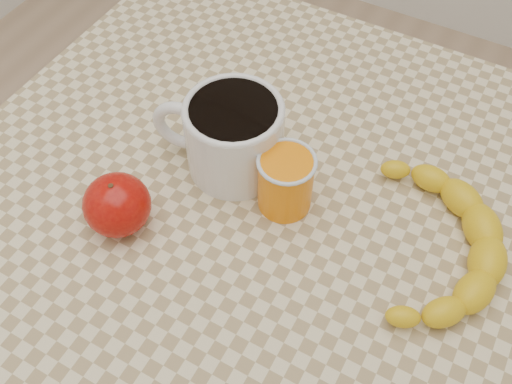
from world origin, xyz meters
The scene contains 5 objects.
table centered at (0.00, 0.00, 0.66)m, with size 0.80×0.80×0.75m.
coffee_mug centered at (-0.06, 0.04, 0.81)m, with size 0.18×0.15×0.10m.
orange_juice_glass centered at (0.03, 0.02, 0.79)m, with size 0.07×0.07×0.08m.
apple centered at (-0.13, -0.11, 0.79)m, with size 0.11×0.11×0.07m.
banana centered at (0.22, 0.04, 0.77)m, with size 0.24×0.30×0.04m, color yellow, non-canonical shape.
Camera 1 is at (0.20, -0.36, 1.33)m, focal length 40.00 mm.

